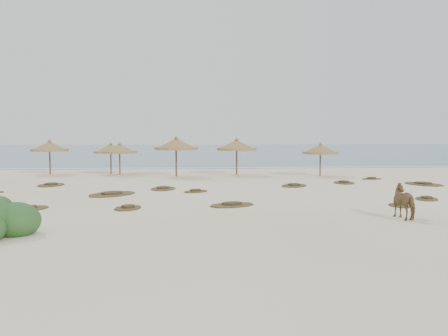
{
  "coord_description": "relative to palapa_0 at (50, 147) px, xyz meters",
  "views": [
    {
      "loc": [
        -2.91,
        -22.15,
        3.37
      ],
      "look_at": [
        -0.73,
        5.0,
        1.47
      ],
      "focal_mm": 40.0,
      "sensor_mm": 36.0,
      "label": 1
    }
  ],
  "objects": [
    {
      "name": "scrub_1",
      "position": [
        7.08,
        -14.48,
        -2.2
      ],
      "size": [
        3.41,
        3.65,
        0.16
      ],
      "rotation": [
        0.0,
        0.0,
        0.94
      ],
      "color": "brown",
      "rests_on": "ground"
    },
    {
      "name": "palapa_2",
      "position": [
        5.0,
        -0.28,
        -0.19
      ],
      "size": [
        3.44,
        3.44,
        2.65
      ],
      "rotation": [
        0.0,
        0.0,
        0.25
      ],
      "color": "brown",
      "rests_on": "ground"
    },
    {
      "name": "scrub_7",
      "position": [
        21.81,
        -9.27,
        -2.2
      ],
      "size": [
        1.66,
        2.3,
        0.16
      ],
      "rotation": [
        0.0,
        0.0,
        1.43
      ],
      "color": "brown",
      "rests_on": "ground"
    },
    {
      "name": "scrub_6",
      "position": [
        2.45,
        -9.21,
        -2.2
      ],
      "size": [
        1.79,
        2.58,
        0.16
      ],
      "rotation": [
        0.0,
        0.0,
        1.49
      ],
      "color": "brown",
      "rests_on": "ground"
    },
    {
      "name": "scrub_2",
      "position": [
        11.69,
        -13.53,
        -2.2
      ],
      "size": [
        1.92,
        1.91,
        0.16
      ],
      "rotation": [
        0.0,
        0.0,
        0.78
      ],
      "color": "brown",
      "rests_on": "ground"
    },
    {
      "name": "horse",
      "position": [
        19.77,
        -23.15,
        -1.56
      ],
      "size": [
        0.97,
        1.73,
        1.38
      ],
      "primitive_type": "imported",
      "rotation": [
        0.0,
        0.0,
        3.28
      ],
      "color": "olive",
      "rests_on": "ground"
    },
    {
      "name": "palapa_1",
      "position": [
        5.81,
        -0.94,
        -0.17
      ],
      "size": [
        3.35,
        3.35,
        2.68
      ],
      "rotation": [
        0.0,
        0.0,
        -0.19
      ],
      "color": "brown",
      "rests_on": "ground"
    },
    {
      "name": "scrub_9",
      "position": [
        13.25,
        -19.1,
        -2.2
      ],
      "size": [
        2.72,
        2.42,
        0.16
      ],
      "rotation": [
        0.0,
        0.0,
        0.51
      ],
      "color": "brown",
      "rests_on": "ground"
    },
    {
      "name": "ocean",
      "position": [
        13.95,
        55.12,
        -2.25
      ],
      "size": [
        200.0,
        100.0,
        0.01
      ],
      "primitive_type": "cube",
      "color": "#255571",
      "rests_on": "ground"
    },
    {
      "name": "palapa_3",
      "position": [
        10.43,
        -3.05,
        0.23
      ],
      "size": [
        3.81,
        3.81,
        3.2
      ],
      "rotation": [
        0.0,
        0.0,
        0.12
      ],
      "color": "brown",
      "rests_on": "ground"
    },
    {
      "name": "scrub_3",
      "position": [
        18.03,
        -10.85,
        -2.2
      ],
      "size": [
        2.44,
        2.8,
        0.16
      ],
      "rotation": [
        0.0,
        0.0,
        1.1
      ],
      "color": "brown",
      "rests_on": "ground"
    },
    {
      "name": "scrub_0",
      "position": [
        4.14,
        -19.57,
        -2.2
      ],
      "size": [
        2.21,
        2.47,
        0.16
      ],
      "rotation": [
        0.0,
        0.0,
        1.04
      ],
      "color": "brown",
      "rests_on": "ground"
    },
    {
      "name": "scrub_12",
      "position": [
        20.97,
        -19.89,
        -2.2
      ],
      "size": [
        0.95,
        1.43,
        0.16
      ],
      "rotation": [
        0.0,
        0.0,
        1.55
      ],
      "color": "brown",
      "rests_on": "ground"
    },
    {
      "name": "ground",
      "position": [
        13.95,
        -19.88,
        -2.25
      ],
      "size": [
        160.0,
        160.0,
        0.0
      ],
      "primitive_type": "plane",
      "color": "#EEE4C3",
      "rests_on": "ground"
    },
    {
      "name": "scrub_4",
      "position": [
        23.36,
        -17.73,
        -2.2
      ],
      "size": [
        1.69,
        2.0,
        0.16
      ],
      "rotation": [
        0.0,
        0.0,
        1.17
      ],
      "color": "brown",
      "rests_on": "ground"
    },
    {
      "name": "palapa_0",
      "position": [
        0.0,
        0.0,
        0.0
      ],
      "size": [
        3.6,
        3.6,
        2.9
      ],
      "rotation": [
        0.0,
        0.0,
        0.18
      ],
      "color": "brown",
      "rests_on": "ground"
    },
    {
      "name": "scrub_13",
      "position": [
        9.77,
        -11.98,
        -2.2
      ],
      "size": [
        1.79,
        2.46,
        0.16
      ],
      "rotation": [
        0.0,
        0.0,
        1.42
      ],
      "color": "brown",
      "rests_on": "ground"
    },
    {
      "name": "scrub_10",
      "position": [
        24.74,
        -6.66,
        -2.2
      ],
      "size": [
        1.77,
        1.39,
        0.16
      ],
      "rotation": [
        0.0,
        0.0,
        0.28
      ],
      "color": "brown",
      "rests_on": "ground"
    },
    {
      "name": "scrub_5",
      "position": [
        26.72,
        -10.61,
        -2.2
      ],
      "size": [
        2.66,
        3.35,
        0.16
      ],
      "rotation": [
        0.0,
        0.0,
        1.86
      ],
      "color": "brown",
      "rests_on": "ground"
    },
    {
      "name": "palapa_4",
      "position": [
        15.28,
        -1.97,
        0.11
      ],
      "size": [
        4.26,
        4.26,
        3.05
      ],
      "rotation": [
        0.0,
        0.0,
        -0.4
      ],
      "color": "brown",
      "rests_on": "ground"
    },
    {
      "name": "foam_line",
      "position": [
        13.95,
        6.12,
        -2.25
      ],
      "size": [
        70.0,
        0.6,
        0.01
      ],
      "primitive_type": "cube",
      "color": "white",
      "rests_on": "ground"
    },
    {
      "name": "palapa_5",
      "position": [
        21.73,
        -3.6,
        -0.17
      ],
      "size": [
        3.48,
        3.48,
        2.68
      ],
      "rotation": [
        0.0,
        0.0,
        -0.25
      ],
      "color": "brown",
      "rests_on": "ground"
    },
    {
      "name": "scrub_11",
      "position": [
        8.52,
        -19.65,
        -2.2
      ],
      "size": [
        1.51,
        1.95,
        0.16
      ],
      "rotation": [
        0.0,
        0.0,
        1.32
      ],
      "color": "brown",
      "rests_on": "ground"
    }
  ]
}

